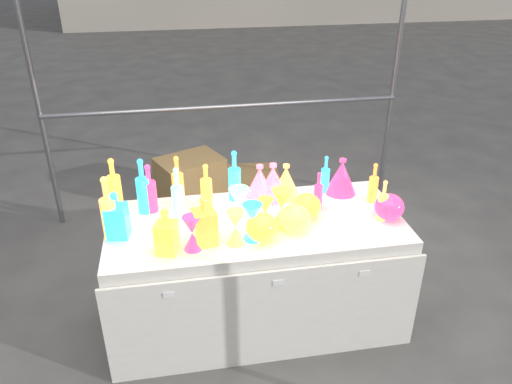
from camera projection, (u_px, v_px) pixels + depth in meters
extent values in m
plane|color=#63605B|center=(256.00, 315.00, 3.40)|extent=(80.00, 80.00, 0.00)
cylinder|color=gray|center=(35.00, 91.00, 3.91)|extent=(0.04, 0.04, 2.40)
cylinder|color=gray|center=(395.00, 74.00, 4.37)|extent=(0.04, 0.04, 2.40)
cylinder|color=gray|center=(226.00, 107.00, 4.21)|extent=(3.00, 0.04, 0.04)
cube|color=white|center=(256.00, 270.00, 3.22)|extent=(1.80, 0.80, 0.75)
cube|color=white|center=(268.00, 319.00, 2.88)|extent=(1.84, 0.02, 0.68)
cube|color=white|center=(168.00, 295.00, 2.66)|extent=(0.06, 0.00, 0.03)
cube|color=white|center=(278.00, 283.00, 2.75)|extent=(0.06, 0.00, 0.03)
cube|color=white|center=(364.00, 273.00, 2.83)|extent=(0.06, 0.00, 0.03)
cube|color=olive|center=(190.00, 179.00, 4.77)|extent=(0.70, 0.62, 0.42)
cube|color=olive|center=(245.00, 176.00, 5.24)|extent=(0.74, 0.56, 0.06)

